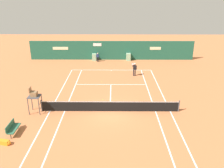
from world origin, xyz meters
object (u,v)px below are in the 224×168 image
object	(u,v)px
player_bench	(12,127)
equipment_bag	(4,142)
umpire_chair	(34,96)
tennis_ball_near_service_line	(102,82)
ball_kid_right_post	(98,57)
tennis_ball_by_sideline	(103,100)
player_on_baseline	(134,68)

from	to	relation	value
player_bench	equipment_bag	world-z (taller)	player_bench
umpire_chair	equipment_bag	xyz separation A→B (m)	(-0.73, -4.66, -1.40)
tennis_ball_near_service_line	ball_kid_right_post	bearing A→B (deg)	96.81
umpire_chair	tennis_ball_by_sideline	bearing A→B (deg)	113.79
umpire_chair	player_on_baseline	world-z (taller)	umpire_chair
tennis_ball_near_service_line	tennis_ball_by_sideline	xyz separation A→B (m)	(0.32, -4.85, 0.00)
umpire_chair	tennis_ball_near_service_line	distance (m)	9.27
equipment_bag	tennis_ball_near_service_line	xyz separation A→B (m)	(6.14, 12.03, -0.13)
umpire_chair	tennis_ball_near_service_line	size ratio (longest dim) A/B	34.43
equipment_bag	tennis_ball_by_sideline	xyz separation A→B (m)	(6.46, 7.18, -0.13)
umpire_chair	player_on_baseline	bearing A→B (deg)	135.78
ball_kid_right_post	tennis_ball_near_service_line	xyz separation A→B (m)	(1.03, -8.60, -0.75)
umpire_chair	player_on_baseline	size ratio (longest dim) A/B	1.27
equipment_bag	player_on_baseline	world-z (taller)	player_on_baseline
umpire_chair	tennis_ball_by_sideline	world-z (taller)	umpire_chair
umpire_chair	player_bench	world-z (taller)	umpire_chair
player_bench	ball_kid_right_post	size ratio (longest dim) A/B	1.11
umpire_chair	ball_kid_right_post	world-z (taller)	umpire_chair
umpire_chair	tennis_ball_by_sideline	size ratio (longest dim) A/B	34.43
player_on_baseline	ball_kid_right_post	size ratio (longest dim) A/B	1.36
umpire_chair	player_bench	size ratio (longest dim) A/B	1.55
player_on_baseline	tennis_ball_by_sideline	distance (m)	8.01
equipment_bag	tennis_ball_near_service_line	size ratio (longest dim) A/B	14.75
equipment_bag	player_on_baseline	xyz separation A→B (m)	(10.08, 14.27, 0.82)
player_bench	player_on_baseline	world-z (taller)	player_on_baseline
ball_kid_right_post	tennis_ball_by_sideline	world-z (taller)	ball_kid_right_post
umpire_chair	tennis_ball_near_service_line	bearing A→B (deg)	143.75
equipment_bag	ball_kid_right_post	size ratio (longest dim) A/B	0.74
player_on_baseline	tennis_ball_by_sideline	world-z (taller)	player_on_baseline
player_on_baseline	tennis_ball_by_sideline	xyz separation A→B (m)	(-3.63, -7.08, -0.94)
equipment_bag	umpire_chair	bearing A→B (deg)	81.08
tennis_ball_near_service_line	player_on_baseline	bearing A→B (deg)	29.55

